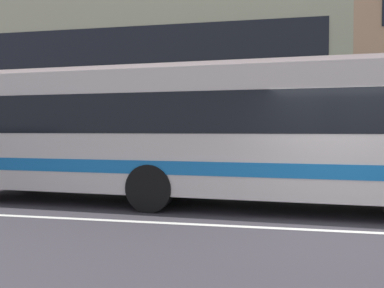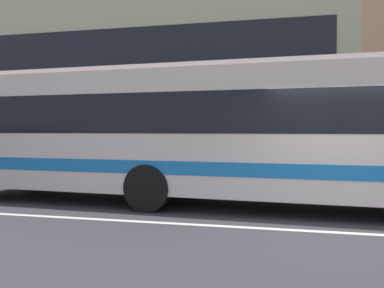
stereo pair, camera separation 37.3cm
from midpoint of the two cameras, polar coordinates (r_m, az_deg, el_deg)
ground_plane at (r=7.83m, az=17.75°, el=-10.88°), size 160.00×160.00×0.00m
lane_centre_line at (r=7.83m, az=17.75°, el=-10.85°), size 60.00×0.16×0.01m
hedge_row_far at (r=13.25m, az=22.32°, el=-3.93°), size 17.23×1.10×0.82m
apartment_block_left at (r=24.73m, az=-9.08°, el=8.32°), size 22.47×10.54×9.02m
transit_bus at (r=9.89m, az=-0.11°, el=1.87°), size 12.44×3.21×3.11m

